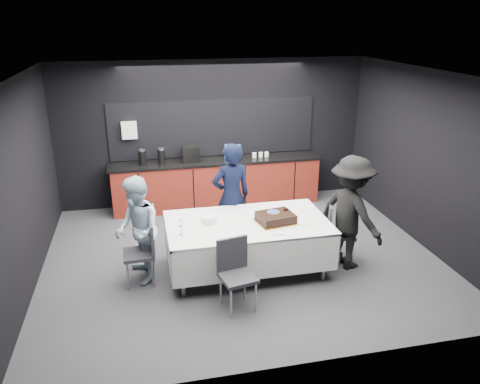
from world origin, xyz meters
name	(u,v)px	position (x,y,z in m)	size (l,w,h in m)	color
ground	(241,257)	(0.00, 0.00, 0.00)	(6.00, 6.00, 0.00)	#3C3C41
room_shell	(241,142)	(0.00, 0.00, 1.86)	(6.04, 5.04, 2.82)	white
kitchenette	(216,179)	(-0.02, 2.22, 0.54)	(4.10, 0.64, 2.05)	#5F170F
party_table	(247,230)	(0.00, -0.40, 0.64)	(2.32, 1.32, 0.78)	#99999E
cake_assembly	(276,218)	(0.39, -0.50, 0.85)	(0.60, 0.52, 0.17)	gold
plate_stack	(209,219)	(-0.54, -0.30, 0.83)	(0.23, 0.23, 0.10)	white
loose_plate_near	(225,235)	(-0.40, -0.78, 0.78)	(0.18, 0.18, 0.01)	white
loose_plate_right_a	(288,214)	(0.65, -0.28, 0.78)	(0.19, 0.19, 0.01)	white
loose_plate_right_b	(305,222)	(0.80, -0.61, 0.78)	(0.22, 0.22, 0.01)	white
loose_plate_far	(240,213)	(-0.04, -0.09, 0.78)	(0.21, 0.21, 0.01)	white
fork_pile	(279,233)	(0.33, -0.89, 0.79)	(0.15, 0.10, 0.02)	white
champagne_flute	(180,224)	(-0.98, -0.63, 0.94)	(0.06, 0.06, 0.22)	white
chair_left	(144,248)	(-1.48, -0.42, 0.53)	(0.44, 0.44, 0.92)	#29292E
chair_right	(336,228)	(1.39, -0.39, 0.53)	(0.54, 0.54, 0.92)	#29292E
chair_near	(235,269)	(-0.36, -1.25, 0.53)	(0.50, 0.50, 0.92)	#29292E
person_center	(231,197)	(-0.08, 0.38, 0.87)	(0.63, 0.42, 1.74)	black
person_left	(137,231)	(-1.55, -0.34, 0.77)	(0.75, 0.58, 1.54)	#A1B8CB
person_right	(351,213)	(1.50, -0.58, 0.86)	(1.11, 0.64, 1.71)	black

